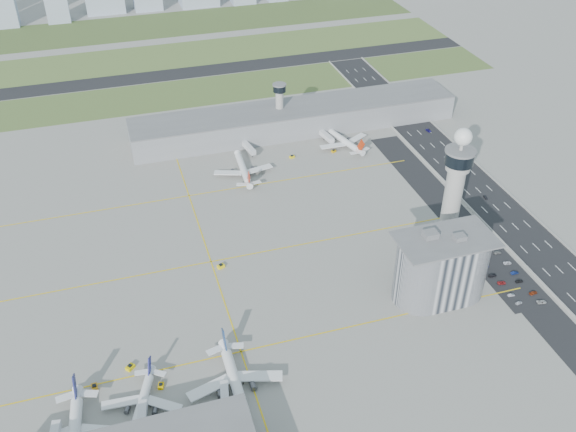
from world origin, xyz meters
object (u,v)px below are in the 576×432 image
object	(u,v)px
airplane_far_b	(343,137)
car_lot_9	(515,273)
tug_0	(94,387)
tug_3	(221,266)
jet_bridge_near_2	(226,416)
secondary_tower	(280,103)
tug_2	(161,385)
car_lot_7	(533,293)
car_lot_0	(519,303)
car_lot_10	(507,263)
jet_bridge_far_1	(321,134)
car_lot_4	(486,266)
car_lot_11	(497,252)
car_lot_2	(502,283)
tug_5	(334,151)
control_tower	(455,186)
car_hw_1	(485,197)
airplane_near_b	(140,402)
tug_1	(130,367)
admin_building	(441,267)
airplane_near_c	(235,379)
car_lot_1	(511,295)
car_lot_8	(519,281)
car_lot_6	(542,302)
car_hw_4	(374,96)
jet_bridge_far_0	(244,145)
car_hw_2	(428,130)
tug_4	(292,157)
car_lot_5	(482,259)
airplane_far_a	(243,165)

from	to	relation	value
airplane_far_b	car_lot_9	distance (m)	143.31
tug_0	tug_3	world-z (taller)	tug_0
jet_bridge_near_2	secondary_tower	bearing A→B (deg)	-11.47
tug_2	car_lot_7	size ratio (longest dim) A/B	0.72
car_lot_0	tug_3	bearing A→B (deg)	52.65
car_lot_10	jet_bridge_far_1	bearing A→B (deg)	22.23
secondary_tower	car_lot_4	xyz separation A→B (m)	(52.78, -162.25, -18.21)
car_lot_11	car_lot_2	bearing A→B (deg)	151.89
tug_5	control_tower	bearing A→B (deg)	168.77
control_tower	car_lot_11	xyz separation A→B (m)	(21.93, -12.73, -34.45)
car_lot_7	car_hw_1	bearing A→B (deg)	-23.81
tug_0	car_lot_0	bearing A→B (deg)	-6.90
car_lot_0	airplane_near_b	bearing A→B (deg)	83.48
tug_1	car_lot_9	world-z (taller)	tug_1
jet_bridge_near_2	car_lot_4	bearing A→B (deg)	-60.25
car_lot_4	admin_building	bearing A→B (deg)	102.83
car_lot_4	airplane_far_b	bearing A→B (deg)	4.20
airplane_far_b	car_lot_7	size ratio (longest dim) A/B	9.87
car_lot_0	tug_2	bearing A→B (deg)	80.39
car_lot_10	airplane_near_c	bearing A→B (deg)	110.21
admin_building	car_lot_10	size ratio (longest dim) A/B	10.75
tug_2	jet_bridge_far_1	bearing A→B (deg)	69.65
car_lot_1	car_lot_7	size ratio (longest dim) A/B	0.81
tug_3	car_lot_1	xyz separation A→B (m)	(119.33, -57.70, -0.41)
car_lot_7	control_tower	bearing A→B (deg)	18.33
admin_building	secondary_tower	bearing A→B (deg)	97.29
control_tower	tug_2	size ratio (longest dim) A/B	21.87
airplane_near_c	car_lot_8	size ratio (longest dim) A/B	12.07
car_lot_0	car_lot_9	distance (m)	20.64
secondary_tower	tug_1	bearing A→B (deg)	-122.85
airplane_near_b	car_lot_6	distance (m)	174.79
tug_1	car_lot_6	world-z (taller)	tug_1
admin_building	car_lot_9	size ratio (longest dim) A/B	10.93
secondary_tower	car_lot_4	size ratio (longest dim) A/B	9.11
secondary_tower	tug_2	size ratio (longest dim) A/B	10.82
car_lot_8	car_lot_9	world-z (taller)	car_lot_9
control_tower	car_lot_4	world-z (taller)	control_tower
car_lot_1	car_hw_4	distance (m)	214.70
jet_bridge_far_0	admin_building	bearing A→B (deg)	7.99
admin_building	car_lot_10	bearing A→B (deg)	11.95
car_lot_2	car_lot_6	distance (m)	19.03
airplane_far_b	car_hw_4	world-z (taller)	airplane_far_b
airplane_near_c	car_hw_2	size ratio (longest dim) A/B	9.97
airplane_near_b	car_lot_4	distance (m)	168.03
tug_4	car_lot_9	world-z (taller)	tug_4
jet_bridge_far_0	car_lot_8	size ratio (longest dim) A/B	3.85
jet_bridge_near_2	car_hw_2	bearing A→B (deg)	-33.97
tug_0	car_lot_5	distance (m)	183.22
tug_5	airplane_far_a	bearing A→B (deg)	76.28
car_lot_6	car_lot_10	distance (m)	28.16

